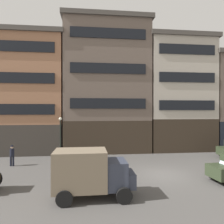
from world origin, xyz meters
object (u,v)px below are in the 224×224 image
pedestrian_officer (12,155)px  streetlamp_curbside (60,132)px  fire_hydrant_curbside (87,155)px  delivery_truck_near (91,172)px

pedestrian_officer → streetlamp_curbside: streetlamp_curbside is taller
streetlamp_curbside → fire_hydrant_curbside: (2.63, -0.38, -2.24)m
pedestrian_officer → fire_hydrant_curbside: (6.42, 1.68, -0.55)m
delivery_truck_near → pedestrian_officer: delivery_truck_near is taller
pedestrian_officer → streetlamp_curbside: (3.79, 2.06, 1.69)m
delivery_truck_near → fire_hydrant_curbside: bearing=92.0°
delivery_truck_near → streetlamp_curbside: (-2.94, 9.26, 1.25)m
delivery_truck_near → fire_hydrant_curbside: 8.94m
pedestrian_officer → fire_hydrant_curbside: pedestrian_officer is taller
streetlamp_curbside → fire_hydrant_curbside: streetlamp_curbside is taller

